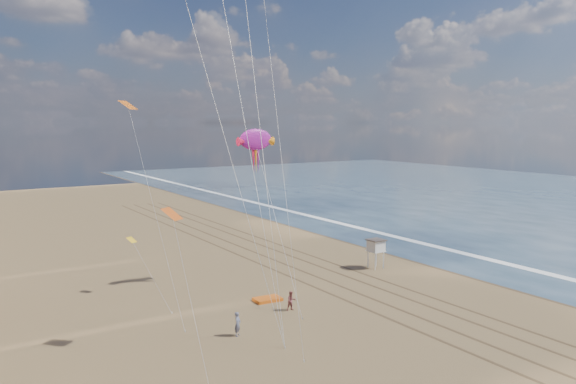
# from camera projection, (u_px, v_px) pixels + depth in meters

# --- Properties ---
(ground) EXTENTS (260.00, 260.00, 0.00)m
(ground) POSITION_uv_depth(u_px,v_px,m) (537.00, 372.00, 37.04)
(ground) COLOR brown
(ground) RESTS_ON ground
(wet_sand) EXTENTS (260.00, 260.00, 0.00)m
(wet_sand) POSITION_uv_depth(u_px,v_px,m) (364.00, 237.00, 80.65)
(wet_sand) COLOR #42301E
(wet_sand) RESTS_ON ground
(foam) EXTENTS (260.00, 260.00, 0.00)m
(foam) POSITION_uv_depth(u_px,v_px,m) (385.00, 234.00, 82.89)
(foam) COLOR white
(foam) RESTS_ON ground
(tracks) EXTENTS (7.68, 120.00, 0.01)m
(tracks) POSITION_uv_depth(u_px,v_px,m) (309.00, 268.00, 63.48)
(tracks) COLOR brown
(tracks) RESTS_ON ground
(lifeguard_stand) EXTENTS (1.84, 1.84, 3.31)m
(lifeguard_stand) POSITION_uv_depth(u_px,v_px,m) (376.00, 246.00, 63.33)
(lifeguard_stand) COLOR white
(lifeguard_stand) RESTS_ON ground
(grounded_kite) EXTENTS (2.59, 1.76, 0.28)m
(grounded_kite) POSITION_uv_depth(u_px,v_px,m) (268.00, 299.00, 51.93)
(grounded_kite) COLOR orange
(grounded_kite) RESTS_ON ground
(show_kite) EXTENTS (4.03, 6.33, 18.26)m
(show_kite) POSITION_uv_depth(u_px,v_px,m) (256.00, 140.00, 56.25)
(show_kite) COLOR #A21893
(show_kite) RESTS_ON ground
(kite_flyer_a) EXTENTS (0.82, 0.80, 1.90)m
(kite_flyer_a) POSITION_uv_depth(u_px,v_px,m) (238.00, 324.00, 43.28)
(kite_flyer_a) COLOR slate
(kite_flyer_a) RESTS_ON ground
(kite_flyer_b) EXTENTS (0.92, 0.76, 1.74)m
(kite_flyer_b) POSITION_uv_depth(u_px,v_px,m) (291.00, 301.00, 49.15)
(kite_flyer_b) COLOR #8E4848
(kite_flyer_b) RESTS_ON ground
(small_kites) EXTENTS (9.01, 16.80, 22.32)m
(small_kites) POSITION_uv_depth(u_px,v_px,m) (173.00, 120.00, 45.56)
(small_kites) COLOR yellow
(small_kites) RESTS_ON ground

